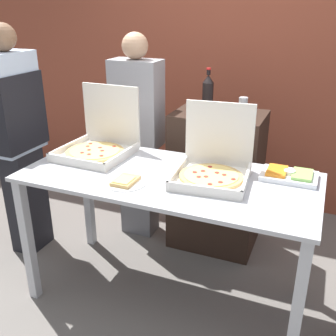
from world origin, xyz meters
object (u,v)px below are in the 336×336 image
veggie_tray (289,175)px  soda_can_silver (243,105)px  soda_bottle (208,93)px  person_server_vest (17,132)px  pizza_box_near_left (213,166)px  pizza_box_near_right (99,142)px  paper_plate_front_right (125,181)px  person_guest_cap (138,136)px

veggie_tray → soda_can_silver: (-0.43, 0.59, 0.25)m
soda_bottle → person_server_vest: (-1.29, -0.64, -0.27)m
veggie_tray → soda_bottle: size_ratio=1.00×
pizza_box_near_left → pizza_box_near_right: 0.86m
veggie_tray → person_server_vest: bearing=-177.2°
pizza_box_near_left → pizza_box_near_right: pizza_box_near_right is taller
paper_plate_front_right → veggie_tray: bearing=26.4°
paper_plate_front_right → soda_can_silver: bearing=66.4°
person_guest_cap → person_server_vest: size_ratio=0.96×
pizza_box_near_left → person_server_vest: bearing=172.4°
soda_can_silver → person_server_vest: person_server_vest is taller
veggie_tray → person_guest_cap: person_guest_cap is taller
pizza_box_near_left → person_guest_cap: bearing=137.2°
paper_plate_front_right → soda_bottle: size_ratio=0.75×
pizza_box_near_right → soda_can_silver: bearing=39.2°
soda_can_silver → person_server_vest: bearing=-156.1°
soda_can_silver → person_guest_cap: size_ratio=0.07×
pizza_box_near_left → person_server_vest: (-1.55, 0.06, 0.01)m
pizza_box_near_right → veggie_tray: (1.29, 0.06, -0.06)m
veggie_tray → paper_plate_front_right: bearing=-153.6°
person_guest_cap → pizza_box_near_right: bearing=86.7°
person_guest_cap → paper_plate_front_right: bearing=112.4°
person_guest_cap → soda_bottle: bearing=-173.3°
veggie_tray → person_server_vest: (-1.98, -0.10, 0.07)m
soda_bottle → veggie_tray: bearing=-38.1°
pizza_box_near_right → person_guest_cap: person_guest_cap is taller
pizza_box_near_right → person_guest_cap: (0.03, 0.54, -0.11)m
soda_bottle → person_server_vest: 1.47m
pizza_box_near_left → person_guest_cap: 1.05m
pizza_box_near_right → person_guest_cap: bearing=88.6°
pizza_box_near_right → soda_bottle: size_ratio=1.48×
veggie_tray → person_server_vest: person_server_vest is taller
paper_plate_front_right → person_guest_cap: size_ratio=0.14×
pizza_box_near_left → soda_can_silver: (0.00, 0.75, 0.20)m
pizza_box_near_right → veggie_tray: bearing=4.6°
pizza_box_near_left → pizza_box_near_right: size_ratio=0.99×
pizza_box_near_right → paper_plate_front_right: pizza_box_near_right is taller
pizza_box_near_right → person_server_vest: size_ratio=0.27×
pizza_box_near_left → paper_plate_front_right: bearing=-153.7°
paper_plate_front_right → person_server_vest: 1.16m
soda_can_silver → person_server_vest: (-1.55, -0.69, -0.19)m
soda_bottle → person_guest_cap: bearing=-173.3°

